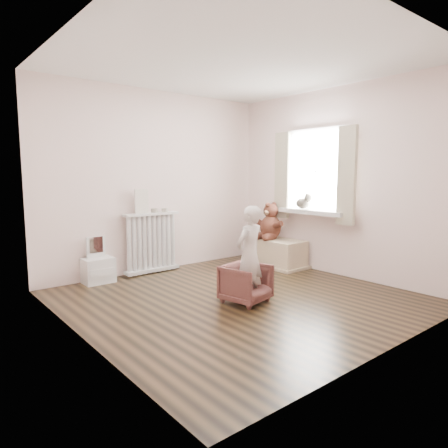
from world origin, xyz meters
TOP-DOWN VIEW (x-y plane):
  - floor at (0.00, 0.00)m, footprint 3.60×3.60m
  - ceiling at (0.00, 0.00)m, footprint 3.60×3.60m
  - back_wall at (0.00, 1.80)m, footprint 3.60×0.02m
  - front_wall at (0.00, -1.80)m, footprint 3.60×0.02m
  - left_wall at (-1.80, 0.00)m, footprint 0.02×3.60m
  - right_wall at (1.80, 0.00)m, footprint 0.02×3.60m
  - window at (1.76, 0.30)m, footprint 0.03×0.90m
  - window_sill at (1.67, 0.30)m, footprint 0.22×1.10m
  - curtain_left at (1.65, -0.27)m, footprint 0.06×0.26m
  - curtain_right at (1.65, 0.87)m, footprint 0.06×0.26m
  - radiator at (-0.18, 1.68)m, footprint 0.82×0.16m
  - paper_doll at (-0.33, 1.68)m, footprint 0.20×0.02m
  - tin_a at (-0.13, 1.68)m, footprint 0.10×0.10m
  - tin_b at (0.04, 1.68)m, footprint 0.09×0.09m
  - toy_vanity at (-0.99, 1.65)m, footprint 0.38×0.27m
  - armchair at (-0.04, -0.17)m, footprint 0.54×0.55m
  - child at (-0.04, -0.22)m, footprint 0.43×0.33m
  - toy_bench at (1.52, 0.85)m, footprint 0.47×0.88m
  - teddy_bear at (1.49, 0.95)m, footprint 0.48×0.39m
  - plush_cat at (1.66, 0.46)m, footprint 0.20×0.30m

SIDE VIEW (x-z plane):
  - floor at x=0.00m, z-range -0.01..0.01m
  - toy_bench at x=1.52m, z-range -0.01..0.41m
  - armchair at x=-0.04m, z-range 0.00..0.43m
  - toy_vanity at x=-0.99m, z-range -0.03..0.58m
  - radiator at x=-0.18m, z-range -0.04..0.82m
  - child at x=-0.04m, z-range 0.02..1.08m
  - teddy_bear at x=1.49m, z-range 0.39..0.95m
  - window_sill at x=1.67m, z-range 0.84..0.90m
  - tin_b at x=0.04m, z-range 0.87..0.92m
  - tin_a at x=-0.13m, z-range 0.87..0.93m
  - plush_cat at x=1.66m, z-range 0.88..1.12m
  - paper_doll at x=-0.33m, z-range 0.87..1.21m
  - back_wall at x=0.00m, z-range 0.00..2.60m
  - front_wall at x=0.00m, z-range 0.00..2.60m
  - left_wall at x=-1.80m, z-range 0.00..2.60m
  - right_wall at x=1.80m, z-range 0.00..2.60m
  - curtain_left at x=1.65m, z-range 0.74..2.04m
  - curtain_right at x=1.65m, z-range 0.74..2.04m
  - window at x=1.76m, z-range 0.90..2.00m
  - ceiling at x=0.00m, z-range 2.60..2.60m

